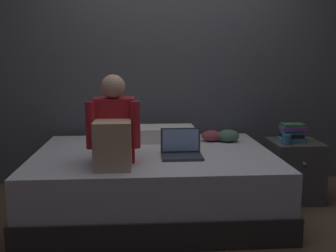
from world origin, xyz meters
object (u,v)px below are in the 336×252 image
at_px(bed, 154,182).
at_px(laptop, 181,150).
at_px(nightstand, 294,170).
at_px(mug, 287,139).
at_px(person_sitting, 114,130).
at_px(book_stack, 292,133).
at_px(clothes_pile, 221,136).
at_px(pillow, 164,134).

relative_size(bed, laptop, 6.25).
height_order(nightstand, mug, mug).
bearing_deg(person_sitting, book_stack, 19.50).
relative_size(nightstand, book_stack, 2.41).
distance_m(bed, clothes_pile, 0.80).
relative_size(laptop, book_stack, 1.40).
distance_m(person_sitting, laptop, 0.58).
bearing_deg(laptop, clothes_pile, 51.73).
xyz_separation_m(person_sitting, book_stack, (1.57, 0.55, -0.14)).
xyz_separation_m(nightstand, mug, (-0.13, -0.12, 0.32)).
xyz_separation_m(bed, laptop, (0.21, -0.19, 0.32)).
height_order(nightstand, book_stack, book_stack).
bearing_deg(book_stack, nightstand, 12.03).
relative_size(person_sitting, mug, 7.28).
height_order(nightstand, pillow, pillow).
height_order(person_sitting, book_stack, person_sitting).
relative_size(bed, nightstand, 3.65).
height_order(bed, person_sitting, person_sitting).
bearing_deg(laptop, bed, 137.90).
height_order(nightstand, laptop, laptop).
relative_size(book_stack, mug, 2.53).
bearing_deg(book_stack, clothes_pile, 165.01).
height_order(bed, book_stack, book_stack).
xyz_separation_m(laptop, pillow, (-0.09, 0.64, 0.01)).
xyz_separation_m(nightstand, book_stack, (-0.04, -0.01, 0.36)).
height_order(laptop, book_stack, laptop).
distance_m(book_stack, clothes_pile, 0.64).
xyz_separation_m(bed, person_sitting, (-0.30, -0.36, 0.52)).
bearing_deg(nightstand, person_sitting, -160.67).
relative_size(pillow, clothes_pile, 1.60).
bearing_deg(nightstand, bed, -171.35).
bearing_deg(laptop, nightstand, 19.72).
relative_size(bed, pillow, 3.57).
bearing_deg(mug, clothes_pile, 152.26).
height_order(book_stack, clothes_pile, book_stack).
relative_size(laptop, clothes_pile, 0.92).
xyz_separation_m(book_stack, clothes_pile, (-0.62, 0.17, -0.05)).
bearing_deg(nightstand, laptop, -160.28).
distance_m(nightstand, person_sitting, 1.77).
distance_m(mug, clothes_pile, 0.59).
distance_m(pillow, mug, 1.11).
height_order(person_sitting, mug, person_sitting).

